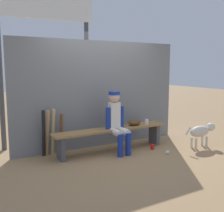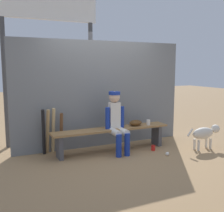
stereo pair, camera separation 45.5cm
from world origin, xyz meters
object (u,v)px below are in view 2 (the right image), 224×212
Objects in this scene: bat_aluminum_black at (44,132)px; baseball at (167,154)px; player_seated at (117,120)px; baseball_glove at (136,123)px; cup_on_bench at (148,122)px; scoreboard at (52,24)px; bat_wood_natural at (53,130)px; bat_wood_dark at (61,133)px; dog at (205,133)px; dugout_bench at (112,133)px; cup_on_ground at (153,148)px; bat_wood_tan at (48,132)px.

baseball is (2.15, -1.03, -0.42)m from bat_aluminum_black.
player_seated is 4.35× the size of baseball_glove.
scoreboard reaches higher than cup_on_bench.
baseball is (1.95, -1.11, -0.42)m from bat_wood_natural.
bat_wood_dark is 10.90× the size of baseball.
baseball_glove is 0.33× the size of dog.
scoreboard is (-0.87, 1.20, 2.25)m from dugout_bench.
cup_on_bench is at bearing 91.53° from baseball.
bat_wood_dark is 1.89m from cup_on_ground.
bat_wood_dark reaches higher than baseball.
bat_aluminum_black is 8.42× the size of cup_on_ground.
dugout_bench is at bearing -53.91° from scoreboard.
bat_wood_natural is at bearing 21.01° from bat_aluminum_black.
bat_wood_tan is at bearing 158.86° from player_seated.
bat_wood_natural is at bearing 159.98° from dog.
bat_aluminum_black reaches higher than cup_on_ground.
dog reaches higher than dugout_bench.
player_seated is 1.89m from dog.
dugout_bench is 0.66× the size of scoreboard.
player_seated is (0.05, -0.11, 0.29)m from dugout_bench.
bat_wood_dark is at bearing 161.21° from dugout_bench.
dugout_bench is at bearing -18.79° from bat_wood_dark.
dog is (0.98, 0.04, 0.30)m from baseball.
cup_on_bench is (0.78, 0.06, -0.13)m from player_seated.
cup_on_ground is at bearing 98.81° from baseball.
bat_wood_tan is at bearing 160.91° from dog.
cup_on_ground is at bearing -15.76° from player_seated.
cup_on_ground is at bearing -19.21° from bat_wood_tan.
bat_wood_tan is at bearing 168.38° from bat_wood_dark.
bat_wood_dark is 0.87× the size of bat_aluminum_black.
bat_wood_dark is at bearing 168.15° from cup_on_bench.
bat_wood_dark is 1.83m from cup_on_bench.
player_seated is at bearing 164.24° from cup_on_ground.
scoreboard is (-1.70, 1.25, 2.09)m from cup_on_bench.
scoreboard is at bearing 74.34° from bat_wood_natural.
bat_wood_natural reaches higher than cup_on_bench.
dugout_bench is 0.57m from baseball_glove.
dugout_bench is 8.78× the size of baseball_glove.
cup_on_bench is at bearing 147.92° from dog.
bat_wood_natural is at bearing 6.79° from bat_wood_tan.
bat_aluminum_black is at bearing -144.23° from bat_wood_tan.
baseball_glove is at bearing 0.00° from dugout_bench.
baseball_glove is (0.55, 0.00, 0.17)m from dugout_bench.
bat_wood_natural reaches higher than baseball.
bat_wood_dark is 2.39m from scoreboard.
baseball is (2.06, -1.09, -0.41)m from bat_wood_tan.
player_seated reaches higher than bat_aluminum_black.
bat_aluminum_black is at bearing 162.51° from dog.
dog is (2.78, -1.00, -0.07)m from bat_wood_dark.
cup_on_bench is (0.04, 0.27, 0.48)m from cup_on_ground.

